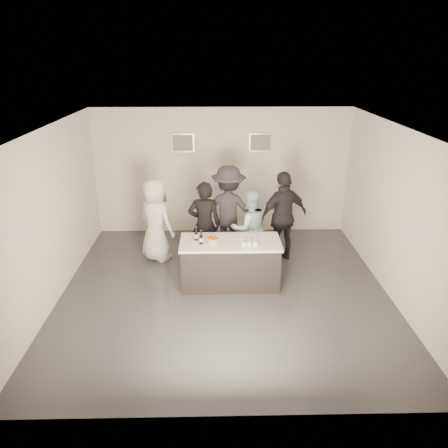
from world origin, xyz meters
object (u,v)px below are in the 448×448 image
Objects in this scene: bar_counter at (230,263)px; person_guest_back at (229,210)px; cake at (213,240)px; person_guest_right at (283,217)px; beer_bottle_a at (196,234)px; person_main_blue at (249,228)px; person_main_black at (204,225)px; person_guest_left at (156,220)px; beer_bottle_b at (201,237)px.

person_guest_back is (0.02, 1.47, 0.53)m from bar_counter.
cake is 0.12× the size of person_guest_right.
person_main_blue is at bearing 37.25° from beer_bottle_a.
person_main_black is 1.08m from person_guest_left.
person_guest_left reaches higher than person_main_blue.
person_main_blue is at bearing -6.38° from person_guest_right.
person_guest_back is at bearing -128.54° from person_guest_left.
beer_bottle_b is at bearing -61.19° from beer_bottle_a.
person_guest_back is (0.51, 0.65, 0.07)m from person_main_black.
beer_bottle_a is 0.13× the size of person_guest_back.
beer_bottle_a reaches higher than cake.
person_guest_left is (-0.89, 1.10, -0.15)m from beer_bottle_a.
beer_bottle_b is 0.95m from person_main_black.
bar_counter is at bearing 12.57° from beer_bottle_b.
beer_bottle_a is 0.20m from beer_bottle_b.
person_main_blue reaches higher than bar_counter.
person_main_black is at bearing -15.37° from person_guest_right.
person_main_black is (-0.49, 0.82, 0.45)m from bar_counter.
bar_counter is 0.97× the size of person_guest_right.
person_guest_right reaches higher than cake.
person_guest_left is (-1.94, 0.31, 0.07)m from person_main_blue.
beer_bottle_a is 1.55m from person_guest_back.
person_main_black reaches higher than person_guest_left.
beer_bottle_b is 1.68m from person_guest_back.
beer_bottle_a is 0.79m from person_main_black.
bar_counter is 1.06m from person_main_black.
person_guest_right is at bearing -176.32° from person_main_blue.
person_guest_left is 0.90× the size of person_guest_back.
person_guest_back reaches higher than person_main_black.
bar_counter is at bearing -5.01° from beer_bottle_a.
cake is 1.86m from person_guest_right.
person_guest_back reaches higher than beer_bottle_a.
person_main_blue is at bearing 132.54° from person_guest_back.
beer_bottle_b is at bearing -162.43° from cake.
cake is at bearing 17.57° from beer_bottle_b.
person_guest_left is at bearing 20.50° from person_guest_back.
bar_counter is 1.15× the size of person_main_blue.
person_guest_back is at bearing -128.38° from person_main_black.
person_guest_right reaches higher than beer_bottle_b.
cake is 0.13× the size of person_guest_left.
cake is 0.24m from beer_bottle_b.
bar_counter is 7.15× the size of beer_bottle_b.
person_main_black reaches higher than cake.
beer_bottle_b reaches higher than bar_counter.
person_guest_left is at bearing 128.98° from beer_bottle_a.
bar_counter is at bearing 9.18° from cake.
person_guest_back is at bearing -43.20° from person_guest_right.
person_guest_left reaches higher than bar_counter.
person_main_black is 1.66m from person_guest_right.
cake is 1.18m from person_main_blue.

